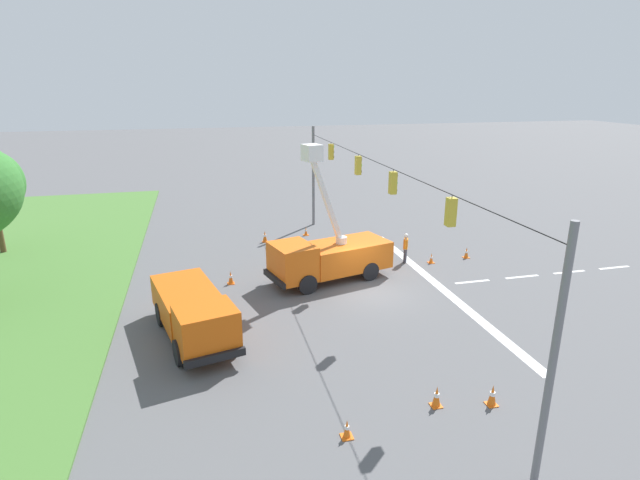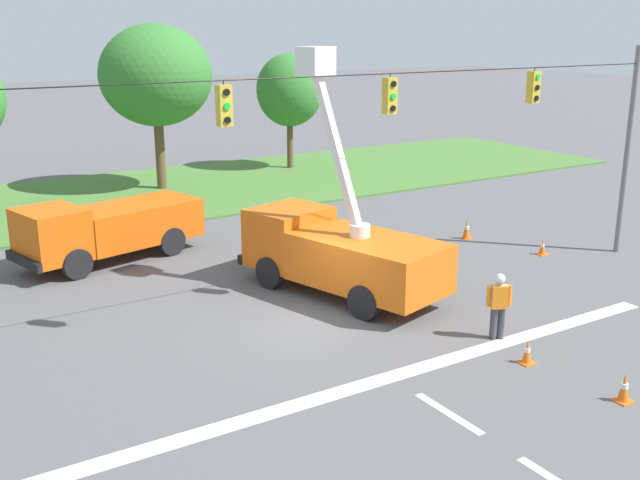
# 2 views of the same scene
# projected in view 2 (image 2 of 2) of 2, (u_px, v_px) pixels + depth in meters

# --- Properties ---
(ground_plane) EXTENTS (200.00, 200.00, 0.00)m
(ground_plane) POSITION_uv_depth(u_px,v_px,m) (308.00, 325.00, 20.30)
(ground_plane) COLOR #565659
(grass_verge) EXTENTS (56.00, 12.00, 0.10)m
(grass_verge) POSITION_uv_depth(u_px,v_px,m) (109.00, 199.00, 34.94)
(grass_verge) COLOR #477533
(grass_verge) RESTS_ON ground
(lane_markings) EXTENTS (17.60, 15.25, 0.01)m
(lane_markings) POSITION_uv_depth(u_px,v_px,m) (433.00, 403.00, 16.09)
(lane_markings) COLOR silver
(lane_markings) RESTS_ON ground
(signal_gantry) EXTENTS (26.20, 0.33, 7.20)m
(signal_gantry) POSITION_uv_depth(u_px,v_px,m) (310.00, 158.00, 19.08)
(signal_gantry) COLOR slate
(signal_gantry) RESTS_ON ground
(tree_east) EXTENTS (5.31, 5.58, 7.96)m
(tree_east) POSITION_uv_depth(u_px,v_px,m) (156.00, 76.00, 35.49)
(tree_east) COLOR brown
(tree_east) RESTS_ON ground
(tree_far_east) EXTENTS (3.62, 3.77, 6.40)m
(tree_far_east) POSITION_uv_depth(u_px,v_px,m) (289.00, 90.00, 41.18)
(tree_far_east) COLOR brown
(tree_far_east) RESTS_ON ground
(utility_truck_bucket_lift) EXTENTS (4.10, 7.01, 7.25)m
(utility_truck_bucket_lift) POSITION_uv_depth(u_px,v_px,m) (338.00, 248.00, 22.40)
(utility_truck_bucket_lift) COLOR orange
(utility_truck_bucket_lift) RESTS_ON ground
(utility_truck_support_near) EXTENTS (6.73, 3.71, 2.17)m
(utility_truck_support_near) POSITION_uv_depth(u_px,v_px,m) (108.00, 227.00, 25.60)
(utility_truck_support_near) COLOR #D6560F
(utility_truck_support_near) RESTS_ON ground
(road_worker) EXTENTS (0.58, 0.40, 1.77)m
(road_worker) POSITION_uv_depth(u_px,v_px,m) (499.00, 302.00, 19.15)
(road_worker) COLOR #383842
(road_worker) RESTS_ON ground
(traffic_cone_foreground_left) EXTENTS (0.36, 0.36, 0.66)m
(traffic_cone_foreground_left) POSITION_uv_depth(u_px,v_px,m) (624.00, 388.00, 16.08)
(traffic_cone_foreground_left) COLOR orange
(traffic_cone_foreground_left) RESTS_ON ground
(traffic_cone_foreground_right) EXTENTS (0.36, 0.36, 0.59)m
(traffic_cone_foreground_right) POSITION_uv_depth(u_px,v_px,m) (542.00, 247.00, 26.47)
(traffic_cone_foreground_right) COLOR orange
(traffic_cone_foreground_right) RESTS_ON ground
(traffic_cone_mid_left) EXTENTS (0.36, 0.36, 0.60)m
(traffic_cone_mid_left) POSITION_uv_depth(u_px,v_px,m) (527.00, 352.00, 17.93)
(traffic_cone_mid_left) COLOR orange
(traffic_cone_mid_left) RESTS_ON ground
(traffic_cone_lane_edge_a) EXTENTS (0.36, 0.36, 0.70)m
(traffic_cone_lane_edge_a) POSITION_uv_depth(u_px,v_px,m) (443.00, 257.00, 25.06)
(traffic_cone_lane_edge_a) COLOR orange
(traffic_cone_lane_edge_a) RESTS_ON ground
(traffic_cone_lane_edge_b) EXTENTS (0.36, 0.36, 0.71)m
(traffic_cone_lane_edge_b) POSITION_uv_depth(u_px,v_px,m) (276.00, 239.00, 27.17)
(traffic_cone_lane_edge_b) COLOR orange
(traffic_cone_lane_edge_b) RESTS_ON ground
(traffic_cone_far_left) EXTENTS (0.36, 0.36, 0.77)m
(traffic_cone_far_left) POSITION_uv_depth(u_px,v_px,m) (467.00, 229.00, 28.42)
(traffic_cone_far_left) COLOR orange
(traffic_cone_far_left) RESTS_ON ground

